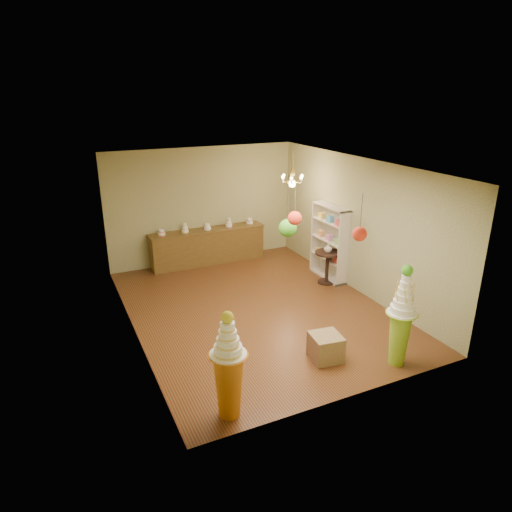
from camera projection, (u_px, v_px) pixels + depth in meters
name	position (u px, v px, depth m)	size (l,w,h in m)	color
floor	(256.00, 308.00, 9.62)	(6.50, 6.50, 0.00)	#552F17
ceiling	(256.00, 165.00, 8.58)	(6.50, 6.50, 0.00)	silver
wall_back	(203.00, 205.00, 11.86)	(5.00, 0.04, 3.00)	#999A6B
wall_front	(355.00, 308.00, 6.34)	(5.00, 0.04, 3.00)	#999A6B
wall_left	(129.00, 260.00, 8.11)	(0.04, 6.50, 3.00)	#999A6B
wall_right	(358.00, 226.00, 10.10)	(0.04, 6.50, 3.00)	#999A6B
pedestal_green	(400.00, 326.00, 7.46)	(0.63, 0.63, 1.78)	#8CBD2A
pedestal_orange	(229.00, 376.00, 6.28)	(0.58, 0.58, 1.63)	#C86F17
burlap_riser	(326.00, 347.00, 7.76)	(0.50, 0.50, 0.45)	olive
sideboard	(208.00, 246.00, 11.98)	(3.04, 0.54, 1.16)	brown
shelving_unit	(330.00, 242.00, 10.92)	(0.33, 1.20, 1.80)	beige
round_table	(327.00, 263.00, 10.72)	(0.77, 0.77, 0.78)	black
vase	(328.00, 248.00, 10.59)	(0.19, 0.19, 0.20)	beige
pom_red_left	(295.00, 218.00, 7.40)	(0.23, 0.23, 0.73)	#3C332B
pom_green_mid	(288.00, 228.00, 7.88)	(0.32, 0.32, 1.06)	#3C332B
pom_red_right	(360.00, 234.00, 6.53)	(0.21, 0.21, 0.70)	#3C332B
chandelier	(292.00, 181.00, 10.74)	(0.62, 0.62, 0.85)	#F1BB55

